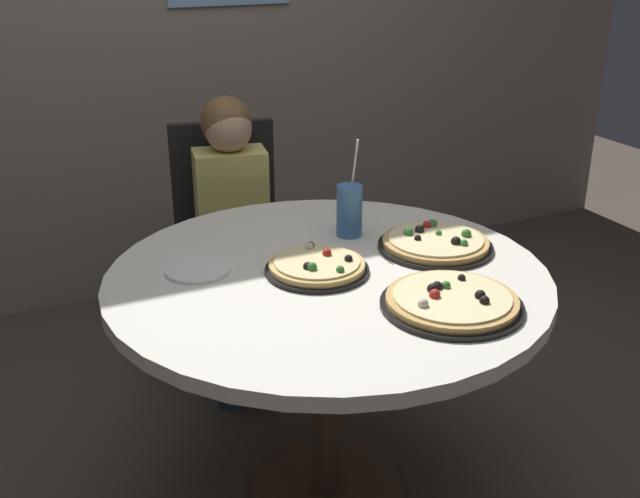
{
  "coord_description": "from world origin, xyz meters",
  "views": [
    {
      "loc": [
        -0.83,
        -1.73,
        1.62
      ],
      "look_at": [
        0.0,
        0.05,
        0.8
      ],
      "focal_mm": 42.79,
      "sensor_mm": 36.0,
      "label": 1
    }
  ],
  "objects_px": {
    "diner_child": "(237,262)",
    "pizza_veggie": "(317,266)",
    "chair_wooden": "(229,233)",
    "soda_cup": "(349,210)",
    "dining_table": "(328,303)",
    "plate_small": "(198,270)",
    "pizza_pepperoni": "(452,301)",
    "pizza_cheese": "(436,243)"
  },
  "relations": [
    {
      "from": "pizza_cheese",
      "to": "soda_cup",
      "type": "bearing_deg",
      "value": 132.17
    },
    {
      "from": "chair_wooden",
      "to": "pizza_cheese",
      "type": "xyz_separation_m",
      "value": [
        0.35,
        -0.91,
        0.24
      ]
    },
    {
      "from": "chair_wooden",
      "to": "diner_child",
      "type": "relative_size",
      "value": 0.88
    },
    {
      "from": "dining_table",
      "to": "diner_child",
      "type": "bearing_deg",
      "value": 91.06
    },
    {
      "from": "pizza_pepperoni",
      "to": "soda_cup",
      "type": "bearing_deg",
      "value": 90.98
    },
    {
      "from": "diner_child",
      "to": "pizza_veggie",
      "type": "relative_size",
      "value": 3.75
    },
    {
      "from": "pizza_veggie",
      "to": "plate_small",
      "type": "xyz_separation_m",
      "value": [
        -0.3,
        0.14,
        -0.01
      ]
    },
    {
      "from": "chair_wooden",
      "to": "pizza_pepperoni",
      "type": "distance_m",
      "value": 1.29
    },
    {
      "from": "pizza_cheese",
      "to": "pizza_pepperoni",
      "type": "xyz_separation_m",
      "value": [
        -0.17,
        -0.34,
        -0.0
      ]
    },
    {
      "from": "diner_child",
      "to": "pizza_veggie",
      "type": "bearing_deg",
      "value": -90.96
    },
    {
      "from": "pizza_cheese",
      "to": "pizza_veggie",
      "type": "bearing_deg",
      "value": -179.12
    },
    {
      "from": "pizza_veggie",
      "to": "plate_small",
      "type": "bearing_deg",
      "value": 154.47
    },
    {
      "from": "soda_cup",
      "to": "plate_small",
      "type": "xyz_separation_m",
      "value": [
        -0.5,
        -0.07,
        -0.08
      ]
    },
    {
      "from": "chair_wooden",
      "to": "pizza_cheese",
      "type": "distance_m",
      "value": 1.0
    },
    {
      "from": "dining_table",
      "to": "pizza_veggie",
      "type": "height_order",
      "value": "pizza_veggie"
    },
    {
      "from": "pizza_cheese",
      "to": "plate_small",
      "type": "xyz_separation_m",
      "value": [
        -0.69,
        0.14,
        -0.01
      ]
    },
    {
      "from": "chair_wooden",
      "to": "soda_cup",
      "type": "height_order",
      "value": "soda_cup"
    },
    {
      "from": "diner_child",
      "to": "pizza_pepperoni",
      "type": "xyz_separation_m",
      "value": [
        0.2,
        -1.07,
        0.28
      ]
    },
    {
      "from": "dining_table",
      "to": "pizza_pepperoni",
      "type": "height_order",
      "value": "pizza_pepperoni"
    },
    {
      "from": "dining_table",
      "to": "pizza_cheese",
      "type": "distance_m",
      "value": 0.38
    },
    {
      "from": "dining_table",
      "to": "pizza_pepperoni",
      "type": "distance_m",
      "value": 0.39
    },
    {
      "from": "pizza_veggie",
      "to": "pizza_pepperoni",
      "type": "bearing_deg",
      "value": -57.39
    },
    {
      "from": "dining_table",
      "to": "pizza_cheese",
      "type": "height_order",
      "value": "pizza_cheese"
    },
    {
      "from": "soda_cup",
      "to": "pizza_cheese",
      "type": "bearing_deg",
      "value": -47.83
    },
    {
      "from": "diner_child",
      "to": "plate_small",
      "type": "height_order",
      "value": "diner_child"
    },
    {
      "from": "pizza_veggie",
      "to": "soda_cup",
      "type": "height_order",
      "value": "soda_cup"
    },
    {
      "from": "diner_child",
      "to": "plate_small",
      "type": "bearing_deg",
      "value": -117.49
    },
    {
      "from": "soda_cup",
      "to": "chair_wooden",
      "type": "bearing_deg",
      "value": 102.92
    },
    {
      "from": "pizza_veggie",
      "to": "plate_small",
      "type": "height_order",
      "value": "pizza_veggie"
    },
    {
      "from": "diner_child",
      "to": "soda_cup",
      "type": "height_order",
      "value": "diner_child"
    },
    {
      "from": "chair_wooden",
      "to": "pizza_cheese",
      "type": "relative_size",
      "value": 2.79
    },
    {
      "from": "chair_wooden",
      "to": "dining_table",
      "type": "bearing_deg",
      "value": -91.03
    },
    {
      "from": "pizza_veggie",
      "to": "pizza_pepperoni",
      "type": "distance_m",
      "value": 0.4
    },
    {
      "from": "dining_table",
      "to": "pizza_veggie",
      "type": "relative_size",
      "value": 4.24
    },
    {
      "from": "diner_child",
      "to": "dining_table",
      "type": "bearing_deg",
      "value": -88.94
    },
    {
      "from": "chair_wooden",
      "to": "plate_small",
      "type": "height_order",
      "value": "chair_wooden"
    },
    {
      "from": "chair_wooden",
      "to": "plate_small",
      "type": "xyz_separation_m",
      "value": [
        -0.34,
        -0.78,
        0.22
      ]
    },
    {
      "from": "soda_cup",
      "to": "dining_table",
      "type": "bearing_deg",
      "value": -128.97
    },
    {
      "from": "chair_wooden",
      "to": "soda_cup",
      "type": "distance_m",
      "value": 0.79
    },
    {
      "from": "pizza_veggie",
      "to": "soda_cup",
      "type": "distance_m",
      "value": 0.3
    },
    {
      "from": "dining_table",
      "to": "plate_small",
      "type": "distance_m",
      "value": 0.37
    },
    {
      "from": "dining_table",
      "to": "pizza_pepperoni",
      "type": "relative_size",
      "value": 3.41
    }
  ]
}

